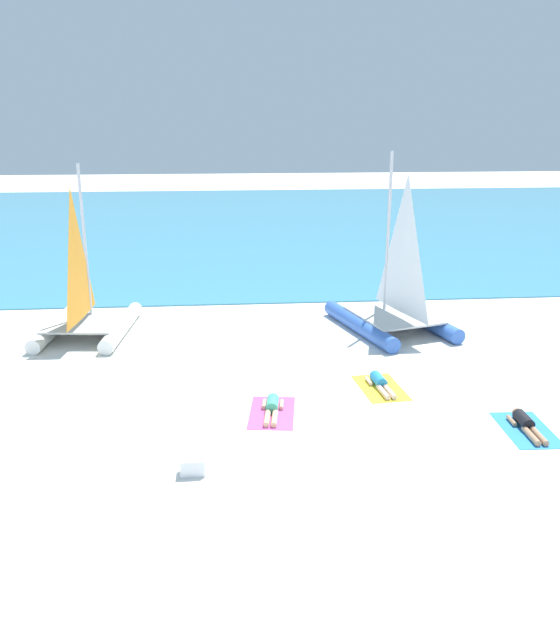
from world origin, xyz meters
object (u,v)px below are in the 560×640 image
at_px(sunbather_middle, 380,383).
at_px(towel_right, 526,430).
at_px(towel_middle, 381,388).
at_px(cooler_box, 193,466).
at_px(sunbather_left, 272,407).
at_px(sailboat_blue, 393,305).
at_px(sunbather_right, 526,424).
at_px(sailboat_white, 86,311).
at_px(towel_left, 272,413).

xyz_separation_m(sunbather_middle, towel_right, (2.84, -2.79, -0.13)).
distance_m(towel_middle, cooler_box, 6.33).
bearing_deg(sunbather_left, sailboat_blue, 60.89).
relative_size(sunbather_right, cooler_box, 3.13).
xyz_separation_m(sailboat_blue, towel_right, (1.28, -7.65, -0.88)).
distance_m(sailboat_white, towel_left, 8.74).
xyz_separation_m(sailboat_white, towel_middle, (8.76, -5.27, -0.83)).
bearing_deg(cooler_box, sailboat_white, 112.65).
xyz_separation_m(towel_left, cooler_box, (-1.83, -2.74, 0.17)).
bearing_deg(sunbather_left, towel_middle, 29.63).
bearing_deg(sunbather_right, towel_middle, 138.50).
relative_size(sailboat_white, towel_middle, 2.94).
relative_size(towel_right, sunbather_right, 1.22).
bearing_deg(sailboat_blue, towel_middle, -123.44).
bearing_deg(sunbather_middle, sailboat_white, 143.48).
distance_m(sunbather_left, towel_middle, 3.28).
relative_size(towel_left, cooler_box, 3.80).
relative_size(towel_left, sunbather_right, 1.22).
bearing_deg(towel_right, sailboat_white, 145.40).
bearing_deg(towel_right, sunbather_right, 88.37).
height_order(sailboat_blue, sailboat_white, sailboat_blue).
xyz_separation_m(sailboat_white, sunbather_middle, (8.75, -5.21, -0.70)).
relative_size(sailboat_white, sunbather_left, 3.56).
height_order(towel_left, cooler_box, cooler_box).
height_order(towel_left, sunbather_left, sunbather_left).
xyz_separation_m(sailboat_white, sunbather_right, (11.60, -7.93, -0.70)).
height_order(sunbather_left, cooler_box, cooler_box).
distance_m(sailboat_blue, sunbather_left, 7.71).
xyz_separation_m(towel_left, towel_right, (5.88, -1.43, 0.00)).
bearing_deg(sailboat_white, towel_left, -43.64).
xyz_separation_m(sailboat_blue, towel_middle, (-1.56, -4.92, -0.88)).
bearing_deg(sailboat_blue, sailboat_white, 162.16).
distance_m(towel_right, sunbather_right, 0.14).
height_order(sailboat_white, towel_right, sailboat_white).
relative_size(towel_right, cooler_box, 3.80).
bearing_deg(sunbather_left, cooler_box, -115.67).
xyz_separation_m(sailboat_blue, sunbather_middle, (-1.56, -4.86, -0.75)).
height_order(sailboat_blue, towel_right, sailboat_blue).
distance_m(sailboat_blue, sunbather_right, 7.73).
bearing_deg(towel_right, towel_middle, 136.15).
height_order(towel_left, towel_middle, same).
bearing_deg(sunbather_right, sailboat_white, 147.26).
xyz_separation_m(towel_left, towel_middle, (3.04, 1.29, 0.00)).
distance_m(sailboat_white, towel_middle, 10.25).
bearing_deg(sailboat_blue, towel_right, -96.39).
distance_m(towel_middle, towel_right, 3.93).
height_order(sailboat_white, towel_middle, sailboat_white).
height_order(towel_middle, sunbather_middle, sunbather_middle).
height_order(towel_left, towel_right, same).
relative_size(sunbather_middle, cooler_box, 3.14).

